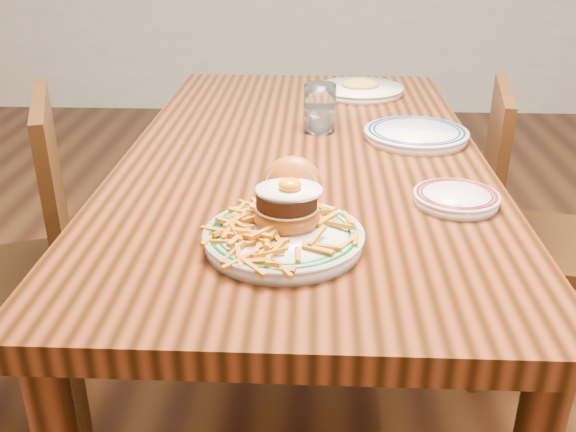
{
  "coord_description": "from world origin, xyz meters",
  "views": [
    {
      "loc": [
        0.03,
        -1.48,
        1.27
      ],
      "look_at": [
        -0.02,
        -0.5,
        0.81
      ],
      "focal_mm": 40.0,
      "sensor_mm": 36.0,
      "label": 1
    }
  ],
  "objects_px": {
    "chair_right": "(527,228)",
    "table": "(304,183)",
    "chair_left": "(15,267)",
    "side_plate": "(456,197)",
    "main_plate": "(285,223)"
  },
  "relations": [
    {
      "from": "table",
      "to": "chair_right",
      "type": "xyz_separation_m",
      "value": [
        0.64,
        0.19,
        -0.2
      ]
    },
    {
      "from": "chair_right",
      "to": "side_plate",
      "type": "height_order",
      "value": "chair_right"
    },
    {
      "from": "table",
      "to": "chair_right",
      "type": "height_order",
      "value": "chair_right"
    },
    {
      "from": "table",
      "to": "side_plate",
      "type": "xyz_separation_m",
      "value": [
        0.31,
        -0.31,
        0.1
      ]
    },
    {
      "from": "main_plate",
      "to": "side_plate",
      "type": "distance_m",
      "value": 0.37
    },
    {
      "from": "main_plate",
      "to": "side_plate",
      "type": "xyz_separation_m",
      "value": [
        0.33,
        0.17,
        -0.02
      ]
    },
    {
      "from": "chair_right",
      "to": "table",
      "type": "bearing_deg",
      "value": 27.4
    },
    {
      "from": "table",
      "to": "main_plate",
      "type": "bearing_deg",
      "value": -92.55
    },
    {
      "from": "chair_right",
      "to": "side_plate",
      "type": "bearing_deg",
      "value": 67.3
    },
    {
      "from": "chair_left",
      "to": "chair_right",
      "type": "bearing_deg",
      "value": -7.36
    },
    {
      "from": "chair_left",
      "to": "main_plate",
      "type": "distance_m",
      "value": 0.84
    },
    {
      "from": "chair_right",
      "to": "chair_left",
      "type": "bearing_deg",
      "value": 23.86
    },
    {
      "from": "chair_right",
      "to": "main_plate",
      "type": "height_order",
      "value": "main_plate"
    },
    {
      "from": "chair_left",
      "to": "side_plate",
      "type": "distance_m",
      "value": 1.07
    },
    {
      "from": "chair_left",
      "to": "side_plate",
      "type": "xyz_separation_m",
      "value": [
        1.02,
        -0.19,
        0.29
      ]
    }
  ]
}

